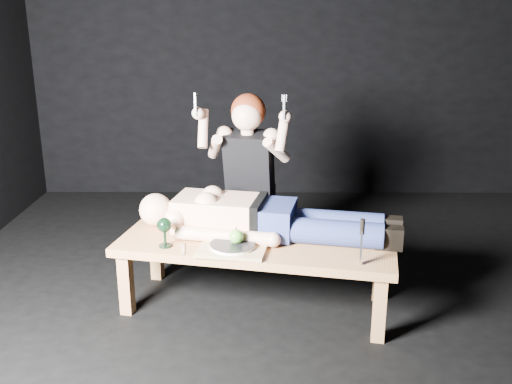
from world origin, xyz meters
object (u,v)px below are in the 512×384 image
table (256,274)px  goblet (165,232)px  carving_knife (361,242)px  serving_tray (233,249)px  lying_man (268,214)px  kneeling_woman (252,179)px

table → goblet: size_ratio=9.29×
carving_knife → goblet: bearing=179.0°
goblet → carving_knife: carving_knife is taller
serving_tray → carving_knife: (0.73, -0.19, 0.12)m
table → goblet: goblet is taller
lying_man → table: bearing=-114.8°
table → goblet: 0.64m
serving_tray → carving_knife: size_ratio=1.47×
lying_man → carving_knife: bearing=-30.4°
table → kneeling_woman: 0.77m
serving_tray → kneeling_woman: bearing=82.6°
lying_man → kneeling_woman: 0.55m
lying_man → goblet: lying_man is taller
table → goblet: bearing=-158.2°
kneeling_woman → serving_tray: 0.83m
kneeling_woman → table: bearing=-74.4°
table → kneeling_woman: bearing=104.5°
table → serving_tray: (-0.14, -0.16, 0.24)m
kneeling_woman → serving_tray: (-0.10, -0.80, -0.20)m
lying_man → goblet: size_ratio=9.79×
kneeling_woman → goblet: (-0.51, -0.74, -0.12)m
serving_tray → goblet: 0.42m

